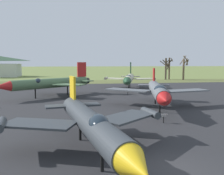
{
  "coord_description": "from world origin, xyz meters",
  "views": [
    {
      "loc": [
        -4.62,
        -10.68,
        5.26
      ],
      "look_at": [
        -0.05,
        18.94,
        2.14
      ],
      "focal_mm": 38.97,
      "sensor_mm": 36.0,
      "label": 1
    }
  ],
  "objects": [
    {
      "name": "ground_plane",
      "position": [
        0.0,
        0.0,
        0.0
      ],
      "size": [
        600.0,
        600.0,
        0.0
      ],
      "primitive_type": "plane",
      "color": "olive"
    },
    {
      "name": "jet_fighter_front_right",
      "position": [
        -3.81,
        2.68,
        1.91
      ],
      "size": [
        10.14,
        13.43,
        4.2
      ],
      "color": "#33383D",
      "rests_on": "ground"
    },
    {
      "name": "jet_fighter_front_left",
      "position": [
        4.63,
        15.38,
        2.08
      ],
      "size": [
        12.1,
        14.41,
        4.47
      ],
      "color": "#565B60",
      "rests_on": "ground"
    },
    {
      "name": "grass_verge_strip",
      "position": [
        0.0,
        53.89,
        0.03
      ],
      "size": [
        136.89,
        12.0,
        0.06
      ],
      "primitive_type": "cube",
      "color": "brown",
      "rests_on": "ground"
    },
    {
      "name": "info_placard_front_left",
      "position": [
        2.89,
        8.87,
        0.55
      ],
      "size": [
        0.59,
        0.26,
        0.86
      ],
      "color": "black",
      "rests_on": "ground"
    },
    {
      "name": "asphalt_apron",
      "position": [
        0.0,
        17.96,
        0.03
      ],
      "size": [
        76.89,
        59.87,
        0.05
      ],
      "primitive_type": "cube",
      "color": "#28282B",
      "rests_on": "ground"
    },
    {
      "name": "bare_tree_center",
      "position": [
        22.63,
        59.06,
        3.8
      ],
      "size": [
        3.72,
        3.7,
        6.53
      ],
      "color": "#42382D",
      "rests_on": "ground"
    },
    {
      "name": "jet_fighter_rear_right",
      "position": [
        -8.34,
        26.71,
        2.15
      ],
      "size": [
        13.74,
        11.37,
        5.26
      ],
      "color": "#4C6B47",
      "rests_on": "ground"
    },
    {
      "name": "jet_fighter_rear_center",
      "position": [
        5.8,
        35.11,
        2.13
      ],
      "size": [
        10.62,
        15.23,
        5.26
      ],
      "color": "#B7B293",
      "rests_on": "ground"
    },
    {
      "name": "bare_tree_far_right",
      "position": [
        27.62,
        57.46,
        3.92
      ],
      "size": [
        2.31,
        2.66,
        7.33
      ],
      "color": "brown",
      "rests_on": "ground"
    },
    {
      "name": "info_placard_rear_center",
      "position": [
        3.77,
        27.1,
        0.64
      ],
      "size": [
        0.56,
        0.3,
        0.99
      ],
      "color": "black",
      "rests_on": "ground"
    },
    {
      "name": "bare_tree_right_of_center",
      "position": [
        23.84,
        59.68,
        3.54
      ],
      "size": [
        2.17,
        2.36,
        6.65
      ],
      "color": "brown",
      "rests_on": "ground"
    }
  ]
}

